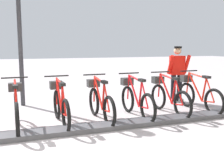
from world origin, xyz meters
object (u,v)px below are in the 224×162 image
at_px(bike_docked_0, 198,94).
at_px(bike_docked_4, 60,104).
at_px(bike_docked_5, 16,108).
at_px(bike_docked_1, 168,96).
at_px(worker_near_rack, 177,72).
at_px(bike_docked_2, 136,99).
at_px(bike_docked_3, 100,101).
at_px(lamp_post, 19,16).

relative_size(bike_docked_0, bike_docked_4, 1.00).
distance_m(bike_docked_0, bike_docked_4, 3.54).
bearing_deg(bike_docked_5, bike_docked_1, -90.00).
bearing_deg(worker_near_rack, bike_docked_2, 120.42).
bearing_deg(bike_docked_1, bike_docked_2, 90.00).
relative_size(bike_docked_1, bike_docked_5, 1.00).
relative_size(bike_docked_3, bike_docked_5, 1.00).
bearing_deg(bike_docked_3, bike_docked_4, 90.00).
bearing_deg(bike_docked_1, bike_docked_5, 90.00).
bearing_deg(worker_near_rack, bike_docked_0, 175.58).
relative_size(bike_docked_1, worker_near_rack, 1.04).
relative_size(bike_docked_5, worker_near_rack, 1.04).
bearing_deg(bike_docked_0, lamp_post, 63.58).
height_order(bike_docked_1, bike_docked_4, same).
xyz_separation_m(bike_docked_0, bike_docked_4, (0.00, 3.54, 0.00)).
height_order(bike_docked_0, bike_docked_5, same).
bearing_deg(lamp_post, bike_docked_0, -116.42).
bearing_deg(bike_docked_2, lamp_post, 49.74).
xyz_separation_m(bike_docked_3, lamp_post, (2.13, 1.63, 2.06)).
height_order(bike_docked_1, worker_near_rack, worker_near_rack).
bearing_deg(bike_docked_4, bike_docked_3, -90.00).
relative_size(bike_docked_4, bike_docked_5, 1.00).
xyz_separation_m(bike_docked_2, worker_near_rack, (1.09, -1.86, 0.48)).
distance_m(bike_docked_2, lamp_post, 3.88).
height_order(bike_docked_0, worker_near_rack, worker_near_rack).
bearing_deg(bike_docked_3, bike_docked_1, -90.00).
bearing_deg(lamp_post, worker_near_rack, -103.39).
xyz_separation_m(bike_docked_1, bike_docked_5, (0.00, 3.54, 0.00)).
bearing_deg(bike_docked_0, bike_docked_1, 90.00).
bearing_deg(bike_docked_1, lamp_post, 57.94).
bearing_deg(bike_docked_1, bike_docked_0, -90.00).
relative_size(bike_docked_0, bike_docked_1, 1.00).
distance_m(bike_docked_3, worker_near_rack, 2.99).
distance_m(bike_docked_0, worker_near_rack, 1.19).
relative_size(bike_docked_1, bike_docked_2, 1.00).
bearing_deg(lamp_post, bike_docked_1, -122.06).
xyz_separation_m(bike_docked_0, bike_docked_3, (0.00, 2.66, 0.00)).
distance_m(bike_docked_3, bike_docked_4, 0.89).
distance_m(bike_docked_4, lamp_post, 3.05).
bearing_deg(bike_docked_5, bike_docked_4, -90.00).
bearing_deg(bike_docked_0, worker_near_rack, -4.42).
height_order(bike_docked_1, bike_docked_2, same).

